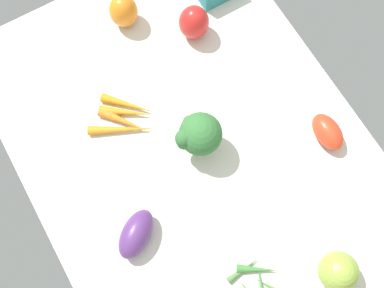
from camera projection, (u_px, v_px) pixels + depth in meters
The scene contains 9 objects.
tablecloth at pixel (192, 148), 119.85cm from camera, with size 104.00×76.00×2.00cm, color silver.
broccoli_head at pixel (199, 135), 111.99cm from camera, with size 10.20×10.74×12.49cm.
eggplant at pixel (136, 234), 109.52cm from camera, with size 11.34×6.20×6.20cm, color #5A3174.
roma_tomato at pixel (328, 132), 117.03cm from camera, with size 9.53×5.67×5.67cm, color red.
bell_pepper_orange at pixel (123, 11), 124.88cm from camera, with size 7.10×7.10×9.24cm, color orange.
heirloom_tomato_green at pixel (338, 271), 105.95cm from camera, with size 8.54×8.54×8.54cm, color #93B241.
carrot_bunch at pixel (125, 118), 119.91cm from camera, with size 15.11×16.86×2.42cm.
bell_pepper_red at pixel (194, 22), 123.73cm from camera, with size 7.46×7.46×9.53cm, color red.
okra_pile at pixel (256, 284), 108.49cm from camera, with size 12.10×12.94×1.93cm.
Camera 1 is at (-31.38, 18.12, 115.24)cm, focal length 47.64 mm.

